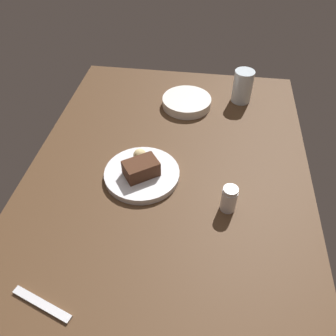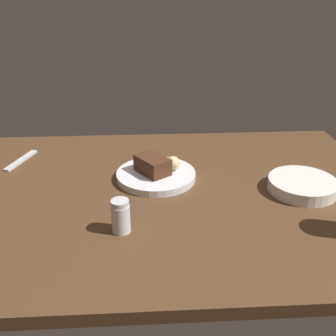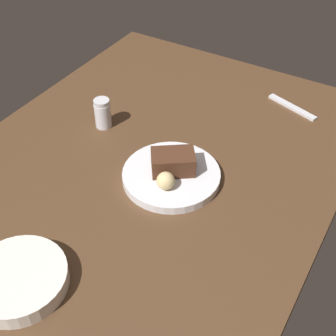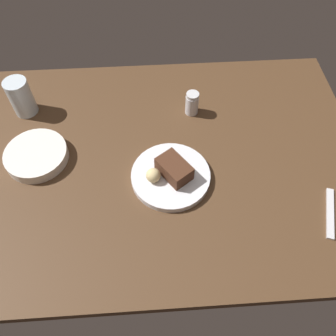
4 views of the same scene
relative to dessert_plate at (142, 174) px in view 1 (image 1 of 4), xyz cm
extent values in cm
cube|color=#4C331E|center=(2.68, -7.29, -2.48)|extent=(120.00, 84.00, 3.00)
cylinder|color=silver|center=(0.00, 0.00, 0.00)|extent=(22.01, 22.01, 1.96)
cube|color=#472819|center=(-0.93, -0.09, 3.30)|extent=(10.62, 11.39, 4.65)
sphere|color=#DBC184|center=(4.80, 1.41, 2.96)|extent=(3.96, 3.96, 3.96)
cylinder|color=silver|center=(-8.49, -25.08, 2.31)|extent=(4.17, 4.17, 6.59)
cylinder|color=silver|center=(-8.49, -25.08, 6.21)|extent=(3.97, 3.97, 1.20)
cylinder|color=silver|center=(44.50, -29.00, 5.04)|extent=(7.14, 7.14, 12.05)
cylinder|color=white|center=(38.13, -9.25, 0.64)|extent=(17.83, 17.83, 3.24)
cube|color=silver|center=(-40.81, 13.89, -0.63)|extent=(6.48, 14.79, 0.70)
camera|label=1|loc=(-68.82, -17.41, 71.98)|focal=36.84mm
camera|label=2|loc=(-2.54, -100.14, 50.34)|focal=43.05mm
camera|label=3|loc=(66.53, 38.70, 70.87)|focal=49.95mm
camera|label=4|loc=(4.21, 52.61, 79.50)|focal=36.69mm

